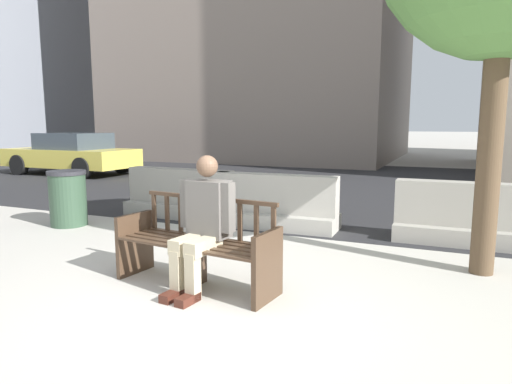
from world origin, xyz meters
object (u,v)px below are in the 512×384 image
at_px(jersey_barrier_centre, 274,206).
at_px(trash_bin, 68,198).
at_px(street_bench, 197,247).
at_px(car_taxi_near, 72,154).
at_px(seated_person, 203,221).
at_px(jersey_barrier_right, 472,219).
at_px(jersey_barrier_left, 180,197).

distance_m(jersey_barrier_centre, trash_bin, 3.28).
xyz_separation_m(street_bench, trash_bin, (-3.31, 1.55, 0.05)).
distance_m(car_taxi_near, trash_bin, 8.07).
bearing_deg(seated_person, street_bench, 149.02).
bearing_deg(car_taxi_near, jersey_barrier_centre, -27.23).
distance_m(street_bench, jersey_barrier_right, 3.85).
bearing_deg(jersey_barrier_left, jersey_barrier_right, -0.05).
distance_m(jersey_barrier_left, jersey_barrier_right, 4.63).
bearing_deg(jersey_barrier_left, jersey_barrier_centre, -4.34).
bearing_deg(street_bench, jersey_barrier_right, 48.21).
height_order(seated_person, jersey_barrier_centre, seated_person).
bearing_deg(jersey_barrier_centre, street_bench, -84.74).
distance_m(street_bench, trash_bin, 3.66).
xyz_separation_m(seated_person, car_taxi_near, (-9.14, 7.32, -0.03)).
bearing_deg(jersey_barrier_centre, car_taxi_near, 152.77).
bearing_deg(jersey_barrier_left, trash_bin, -133.36).
relative_size(seated_person, jersey_barrier_left, 0.65).
distance_m(street_bench, seated_person, 0.32).
relative_size(jersey_barrier_right, car_taxi_near, 0.46).
height_order(jersey_barrier_right, car_taxi_near, car_taxi_near).
height_order(jersey_barrier_centre, jersey_barrier_right, same).
height_order(street_bench, seated_person, seated_person).
height_order(jersey_barrier_left, trash_bin, trash_bin).
relative_size(jersey_barrier_centre, car_taxi_near, 0.47).
xyz_separation_m(jersey_barrier_centre, jersey_barrier_right, (2.82, 0.13, 0.00)).
height_order(seated_person, car_taxi_near, car_taxi_near).
distance_m(seated_person, trash_bin, 3.80).
xyz_separation_m(seated_person, jersey_barrier_right, (2.45, 2.94, -0.35)).
height_order(jersey_barrier_centre, trash_bin, trash_bin).
bearing_deg(jersey_barrier_left, seated_person, -53.44).
height_order(jersey_barrier_right, trash_bin, trash_bin).
bearing_deg(car_taxi_near, jersey_barrier_right, -20.70).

